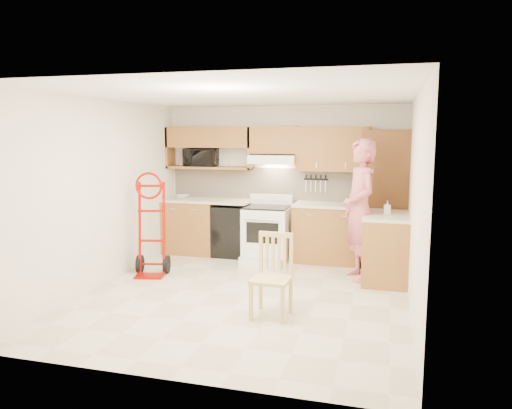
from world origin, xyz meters
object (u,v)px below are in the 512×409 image
at_px(person, 360,210).
at_px(dining_chair, 271,276).
at_px(range, 266,229).
at_px(microwave, 201,157).
at_px(hand_truck, 150,229).

height_order(person, dining_chair, person).
bearing_deg(dining_chair, range, 108.19).
bearing_deg(microwave, range, -22.51).
bearing_deg(dining_chair, person, 66.76).
bearing_deg(hand_truck, dining_chair, -41.30).
distance_m(person, dining_chair, 2.01).
bearing_deg(range, hand_truck, -140.14).
height_order(microwave, dining_chair, microwave).
distance_m(range, person, 1.66).
distance_m(microwave, range, 1.72).
bearing_deg(person, range, -133.93).
distance_m(microwave, hand_truck, 1.86).
height_order(range, dining_chair, range).
relative_size(microwave, dining_chair, 0.60).
bearing_deg(hand_truck, range, 27.18).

